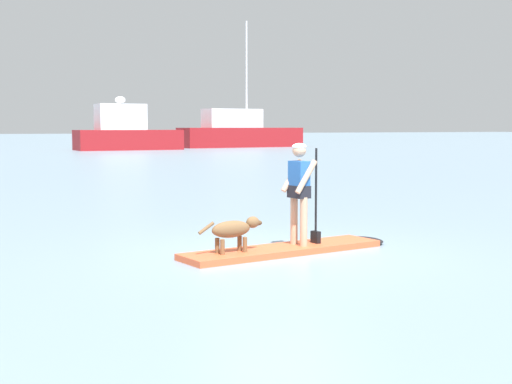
% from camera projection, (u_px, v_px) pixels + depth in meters
% --- Properties ---
extents(ground_plane, '(400.00, 400.00, 0.00)m').
position_uv_depth(ground_plane, '(283.00, 253.00, 11.53)').
color(ground_plane, gray).
extents(paddleboard, '(3.83, 1.30, 0.10)m').
position_uv_depth(paddleboard, '(294.00, 249.00, 11.65)').
color(paddleboard, '#E55933').
rests_on(paddleboard, ground_plane).
extents(person_paddler, '(0.64, 0.52, 1.65)m').
position_uv_depth(person_paddler, '(300.00, 187.00, 11.61)').
color(person_paddler, tan).
rests_on(person_paddler, paddleboard).
extents(dog, '(1.13, 0.31, 0.53)m').
position_uv_depth(dog, '(234.00, 230.00, 10.97)').
color(dog, brown).
rests_on(dog, paddleboard).
extents(moored_boat_port, '(9.08, 3.31, 4.62)m').
position_uv_depth(moored_boat_port, '(126.00, 133.00, 62.39)').
color(moored_boat_port, maroon).
rests_on(moored_boat_port, ground_plane).
extents(moored_boat_starboard, '(12.64, 4.10, 12.30)m').
position_uv_depth(moored_boat_starboard, '(239.00, 133.00, 70.81)').
color(moored_boat_starboard, maroon).
rests_on(moored_boat_starboard, ground_plane).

